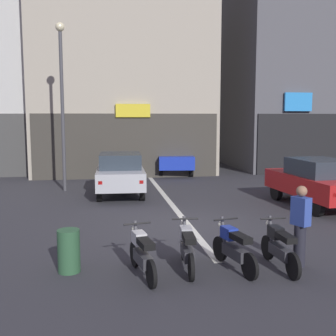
# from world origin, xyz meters

# --- Properties ---
(ground_plane) EXTENTS (120.00, 120.00, 0.00)m
(ground_plane) POSITION_xyz_m (0.00, 0.00, 0.00)
(ground_plane) COLOR #333338
(lane_centre_line) EXTENTS (0.20, 18.00, 0.01)m
(lane_centre_line) POSITION_xyz_m (0.00, 6.00, 0.00)
(lane_centre_line) COLOR silver
(lane_centre_line) RESTS_ON ground
(building_mid_block) EXTENTS (9.50, 10.00, 11.77)m
(building_mid_block) POSITION_xyz_m (-1.14, 14.31, 5.87)
(building_mid_block) COLOR #B2A893
(building_mid_block) RESTS_ON ground
(building_far_right) EXTENTS (8.34, 9.80, 12.42)m
(building_far_right) POSITION_xyz_m (9.67, 14.31, 6.20)
(building_far_right) COLOR #56565B
(building_far_right) RESTS_ON ground
(car_silver_crossing_near) EXTENTS (1.91, 4.16, 1.64)m
(car_silver_crossing_near) POSITION_xyz_m (-1.68, 5.04, 0.89)
(car_silver_crossing_near) COLOR black
(car_silver_crossing_near) RESTS_ON ground
(car_red_parked_kerbside) EXTENTS (2.04, 4.21, 1.64)m
(car_red_parked_kerbside) POSITION_xyz_m (4.80, 1.77, 0.89)
(car_red_parked_kerbside) COLOR black
(car_red_parked_kerbside) RESTS_ON ground
(car_blue_down_street) EXTENTS (2.17, 4.26, 1.64)m
(car_blue_down_street) POSITION_xyz_m (1.47, 10.77, 0.89)
(car_blue_down_street) COLOR black
(car_blue_down_street) RESTS_ON ground
(street_lamp) EXTENTS (0.36, 0.36, 6.74)m
(street_lamp) POSITION_xyz_m (-3.91, 6.23, 4.11)
(street_lamp) COLOR #47474C
(street_lamp) RESTS_ON ground
(motorcycle_white_row_leftmost) EXTENTS (0.55, 1.66, 0.98)m
(motorcycle_white_row_leftmost) POSITION_xyz_m (-1.66, -3.45, 0.46)
(motorcycle_white_row_leftmost) COLOR black
(motorcycle_white_row_leftmost) RESTS_ON ground
(motorcycle_silver_row_left_mid) EXTENTS (0.55, 1.67, 0.98)m
(motorcycle_silver_row_left_mid) POSITION_xyz_m (-0.73, -3.23, 0.46)
(motorcycle_silver_row_left_mid) COLOR black
(motorcycle_silver_row_left_mid) RESTS_ON ground
(motorcycle_blue_row_centre) EXTENTS (0.56, 1.65, 0.98)m
(motorcycle_blue_row_centre) POSITION_xyz_m (0.18, -3.39, 0.46)
(motorcycle_blue_row_centre) COLOR black
(motorcycle_blue_row_centre) RESTS_ON ground
(motorcycle_black_row_right_mid) EXTENTS (0.55, 1.67, 0.98)m
(motorcycle_black_row_right_mid) POSITION_xyz_m (1.11, -3.49, 0.46)
(motorcycle_black_row_right_mid) COLOR black
(motorcycle_black_row_right_mid) RESTS_ON ground
(person_by_motorcycles) EXTENTS (0.35, 0.42, 1.67)m
(person_by_motorcycles) POSITION_xyz_m (1.58, -3.42, 0.86)
(person_by_motorcycles) COLOR #23232D
(person_by_motorcycles) RESTS_ON ground
(trash_bin) EXTENTS (0.44, 0.44, 0.85)m
(trash_bin) POSITION_xyz_m (-3.06, -3.00, 0.42)
(trash_bin) COLOR #2D5938
(trash_bin) RESTS_ON ground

